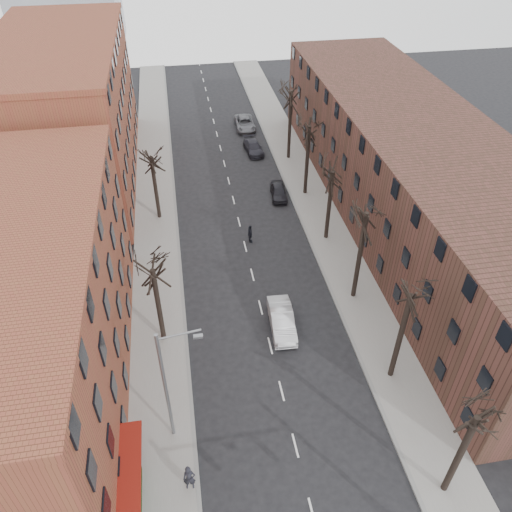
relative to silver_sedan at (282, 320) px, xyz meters
name	(u,v)px	position (x,y,z in m)	size (l,w,h in m)	color
sidewalk_left	(156,212)	(-9.18, 17.37, -0.72)	(4.00, 90.00, 0.15)	gray
sidewalk_right	(311,198)	(6.82, 17.37, -0.72)	(4.00, 90.00, 0.15)	gray
building_left_near	(11,326)	(-17.18, -2.63, 5.21)	(12.00, 26.00, 12.00)	brown
building_left_far	(67,115)	(-17.18, 26.37, 6.21)	(12.00, 28.00, 14.00)	brown
building_right	(412,173)	(14.82, 12.37, 4.21)	(12.00, 50.00, 10.00)	#4D2B24
awning_left	(137,505)	(-10.58, -11.63, -0.79)	(1.20, 7.00, 0.15)	maroon
tree_right_a	(443,489)	(6.42, -13.63, -0.79)	(5.20, 5.20, 10.00)	black
tree_right_b	(390,375)	(6.42, -5.63, -0.79)	(5.20, 5.20, 10.80)	black
tree_right_c	(353,296)	(6.42, 2.37, -0.79)	(5.20, 5.20, 11.60)	black
tree_right_d	(326,238)	(6.42, 10.37, -0.79)	(5.20, 5.20, 10.00)	black
tree_right_e	(305,194)	(6.42, 18.37, -0.79)	(5.20, 5.20, 10.80)	black
tree_right_f	(288,158)	(6.42, 26.37, -0.79)	(5.20, 5.20, 11.60)	black
tree_left_a	(164,338)	(-8.78, 0.37, -0.79)	(5.20, 5.20, 9.50)	black
tree_left_b	(160,218)	(-8.78, 16.37, -0.79)	(5.20, 5.20, 9.50)	black
streetlight	(168,383)	(-8.21, -7.63, 4.22)	(2.45, 0.22, 9.03)	slate
silver_sedan	(282,320)	(0.00, 0.00, 0.00)	(1.68, 4.82, 1.59)	silver
parked_car_near	(279,192)	(3.53, 18.15, -0.13)	(1.56, 3.88, 1.32)	black
parked_car_mid	(253,147)	(2.62, 28.58, -0.14)	(1.82, 4.48, 1.30)	#222129
parked_car_far	(245,123)	(2.62, 35.42, -0.08)	(2.37, 5.13, 1.43)	slate
pedestrian_a	(189,478)	(-7.58, -11.17, 0.30)	(0.69, 0.45, 1.89)	black
pedestrian_crossing	(250,234)	(-0.62, 11.00, 0.11)	(1.06, 0.44, 1.80)	black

